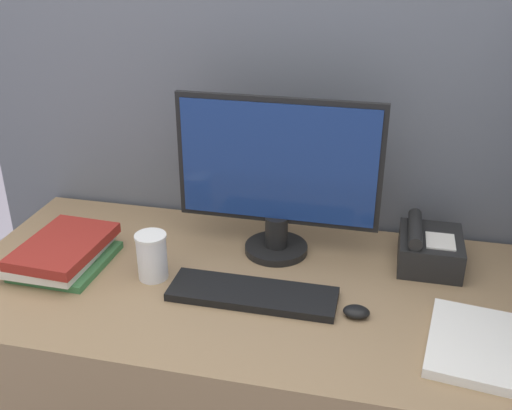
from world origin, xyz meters
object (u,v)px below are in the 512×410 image
Objects in this scene: monitor at (278,177)px; book_stack at (63,252)px; coffee_cup at (152,256)px; desk_telephone at (429,249)px; keyboard at (253,294)px; mouse at (356,312)px.

monitor is 0.60m from book_stack.
coffee_cup is 0.64× the size of desk_telephone.
book_stack reaches higher than keyboard.
coffee_cup is (-0.27, 0.03, 0.05)m from keyboard.
mouse is at bearing -4.45° from keyboard.
coffee_cup reaches higher than mouse.
mouse is at bearing -46.80° from monitor.
monitor is at bearing 133.20° from mouse.
coffee_cup reaches higher than desk_telephone.
desk_telephone is at bearing 13.09° from book_stack.
coffee_cup is 0.43× the size of book_stack.
monitor is at bearing 19.92° from book_stack.
book_stack is at bearing -160.08° from monitor.
mouse reaches higher than keyboard.
book_stack is (-0.78, 0.06, 0.02)m from mouse.
book_stack is 0.97m from desk_telephone.
keyboard is at bearing -4.36° from book_stack.
keyboard is (-0.01, -0.24, -0.21)m from monitor.
monitor is at bearing 87.08° from keyboard.
desk_telephone is (0.42, 0.26, 0.04)m from keyboard.
keyboard is 0.53m from book_stack.
monitor reaches higher than mouse.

